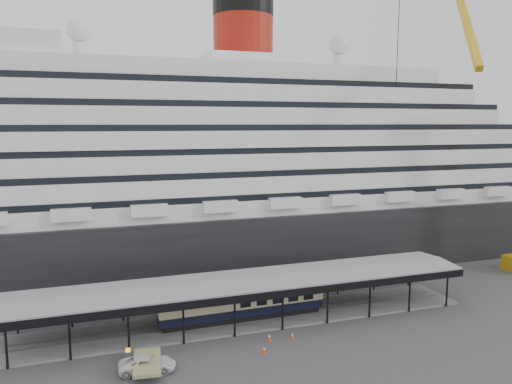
% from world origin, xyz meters
% --- Properties ---
extents(ground, '(200.00, 200.00, 0.00)m').
position_xyz_m(ground, '(0.00, 0.00, 0.00)').
color(ground, '#39393B').
rests_on(ground, ground).
extents(cruise_ship, '(130.00, 30.00, 43.90)m').
position_xyz_m(cruise_ship, '(0.05, 32.00, 18.35)').
color(cruise_ship, black).
rests_on(cruise_ship, ground).
extents(platform_canopy, '(56.00, 9.18, 5.30)m').
position_xyz_m(platform_canopy, '(0.00, 5.00, 2.36)').
color(platform_canopy, slate).
rests_on(platform_canopy, ground).
extents(port_truck, '(5.72, 3.16, 1.51)m').
position_xyz_m(port_truck, '(-13.13, -4.03, 0.76)').
color(port_truck, silver).
rests_on(port_truck, ground).
extents(pullman_carriage, '(20.46, 2.97, 20.05)m').
position_xyz_m(pullman_carriage, '(-0.72, 5.00, 2.45)').
color(pullman_carriage, black).
rests_on(pullman_carriage, ground).
extents(traffic_cone_left, '(0.52, 0.52, 0.82)m').
position_xyz_m(traffic_cone_left, '(0.42, -1.32, 0.41)').
color(traffic_cone_left, '#F83A0D').
rests_on(traffic_cone_left, ground).
extents(traffic_cone_mid, '(0.38, 0.38, 0.72)m').
position_xyz_m(traffic_cone_mid, '(-1.11, -3.96, 0.36)').
color(traffic_cone_mid, '#F6460D').
rests_on(traffic_cone_mid, ground).
extents(traffic_cone_right, '(0.45, 0.45, 0.72)m').
position_xyz_m(traffic_cone_right, '(3.07, -1.61, 0.36)').
color(traffic_cone_right, '#E1480C').
rests_on(traffic_cone_right, ground).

